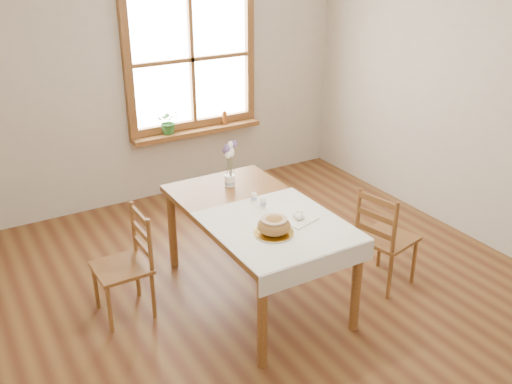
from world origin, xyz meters
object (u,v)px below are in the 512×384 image
at_px(dining_table, 256,220).
at_px(chair_left, 121,266).
at_px(chair_right, 387,236).
at_px(flower_vase, 230,181).
at_px(bread_plate, 274,233).

height_order(dining_table, chair_left, chair_left).
height_order(dining_table, chair_right, chair_right).
relative_size(chair_left, chair_right, 0.97).
height_order(chair_left, flower_vase, flower_vase).
xyz_separation_m(dining_table, chair_left, (-0.98, 0.29, -0.25)).
bearing_deg(bread_plate, dining_table, 76.83).
bearing_deg(chair_left, dining_table, 72.75).
xyz_separation_m(dining_table, flower_vase, (0.04, 0.49, 0.13)).
height_order(chair_right, bread_plate, chair_right).
bearing_deg(dining_table, flower_vase, 85.53).
bearing_deg(chair_right, flower_vase, 35.30).
xyz_separation_m(chair_left, flower_vase, (1.02, 0.20, 0.38)).
bearing_deg(chair_right, bread_plate, 78.34).
xyz_separation_m(chair_right, bread_plate, (-1.09, -0.02, 0.34)).
xyz_separation_m(dining_table, chair_right, (1.00, -0.38, -0.24)).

